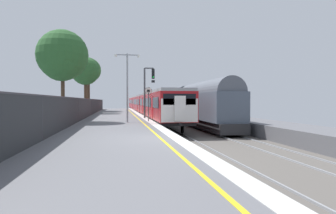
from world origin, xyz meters
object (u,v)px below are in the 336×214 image
platform_lamp_mid (127,82)px  background_tree_centre (62,57)px  commuter_train_at_platform (143,103)px  background_tree_right (88,70)px  background_tree_back (86,72)px  background_tree_left (89,71)px  speed_limit_sign (148,100)px  freight_train_adjacent_track (175,103)px  signal_gantry (147,87)px

platform_lamp_mid → background_tree_centre: size_ratio=0.73×
commuter_train_at_platform → background_tree_right: background_tree_right is taller
background_tree_back → background_tree_left: bearing=93.1°
commuter_train_at_platform → background_tree_back: background_tree_back is taller
speed_limit_sign → background_tree_right: bearing=106.5°
commuter_train_at_platform → freight_train_adjacent_track: 9.72m
freight_train_adjacent_track → commuter_train_at_platform: bearing=114.3°
background_tree_centre → speed_limit_sign: bearing=-5.6°
commuter_train_at_platform → background_tree_back: (-8.78, -9.12, 4.43)m
background_tree_right → platform_lamp_mid: bearing=-77.8°
background_tree_left → background_tree_centre: background_tree_left is taller
background_tree_left → background_tree_centre: (0.51, -27.67, -1.64)m
speed_limit_sign → background_tree_centre: background_tree_centre is taller
freight_train_adjacent_track → speed_limit_sign: bearing=-107.8°
background_tree_left → background_tree_right: size_ratio=1.05×
signal_gantry → background_tree_centre: (-7.35, -4.06, 2.13)m
freight_train_adjacent_track → background_tree_back: bearing=-178.8°
background_tree_left → background_tree_right: (0.29, -4.10, -0.26)m
platform_lamp_mid → background_tree_right: background_tree_right is taller
freight_train_adjacent_track → background_tree_left: 17.61m
background_tree_left → background_tree_right: bearing=-85.9°
speed_limit_sign → platform_lamp_mid: platform_lamp_mid is taller
speed_limit_sign → background_tree_centre: (-6.98, 0.68, 3.46)m
commuter_train_at_platform → signal_gantry: bearing=-93.8°
signal_gantry → background_tree_right: background_tree_right is taller
signal_gantry → speed_limit_sign: bearing=-94.5°
platform_lamp_mid → background_tree_right: 25.88m
freight_train_adjacent_track → background_tree_left: bearing=142.8°
background_tree_left → platform_lamp_mid: bearing=-78.9°
speed_limit_sign → background_tree_back: background_tree_back is taller
platform_lamp_mid → freight_train_adjacent_track: bearing=68.2°
freight_train_adjacent_track → platform_lamp_mid: (-7.62, -19.04, 1.76)m
commuter_train_at_platform → background_tree_back: 13.41m
platform_lamp_mid → background_tree_left: size_ratio=0.59×
freight_train_adjacent_track → platform_lamp_mid: bearing=-111.8°
freight_train_adjacent_track → background_tree_right: (-13.05, 6.03, 5.17)m
platform_lamp_mid → background_tree_back: bearing=105.4°
background_tree_centre → background_tree_right: (-0.22, 23.56, 1.38)m
commuter_train_at_platform → background_tree_centre: (-8.82, -26.38, 4.00)m
commuter_train_at_platform → background_tree_back: size_ratio=8.04×
commuter_train_at_platform → background_tree_centre: size_ratio=8.29×
commuter_train_at_platform → signal_gantry: signal_gantry is taller
freight_train_adjacent_track → signal_gantry: signal_gantry is taller
freight_train_adjacent_track → background_tree_centre: bearing=-126.2°
freight_train_adjacent_track → speed_limit_sign: size_ratio=15.93×
freight_train_adjacent_track → background_tree_back: size_ratio=5.84×
speed_limit_sign → platform_lamp_mid: bearing=-154.9°
freight_train_adjacent_track → background_tree_back: (-12.78, -0.27, 4.22)m
background_tree_centre → signal_gantry: bearing=28.9°
background_tree_right → commuter_train_at_platform: bearing=17.3°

